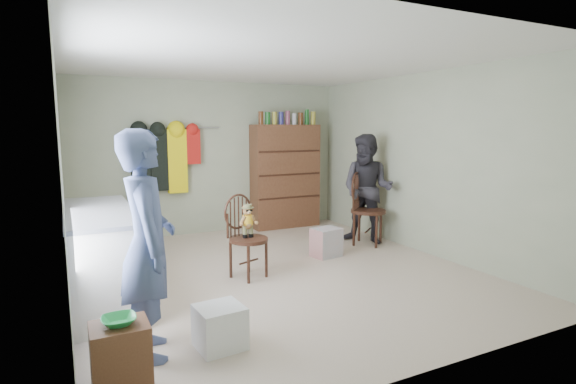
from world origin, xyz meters
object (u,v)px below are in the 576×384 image
chair_front (246,230)px  dresser (285,175)px  chair_far (364,206)px  counter (101,255)px

chair_front → dresser: dresser is taller
chair_front → chair_far: bearing=-6.0°
chair_front → dresser: size_ratio=0.47×
counter → dresser: 3.96m
counter → chair_far: 3.77m
counter → chair_front: chair_front is taller
chair_far → dresser: size_ratio=0.53×
chair_front → dresser: 2.80m
chair_far → chair_front: bearing=155.3°
chair_front → chair_far: 2.23m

